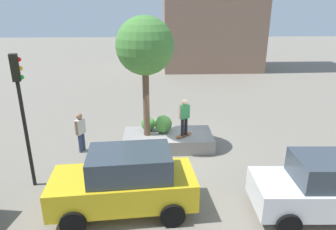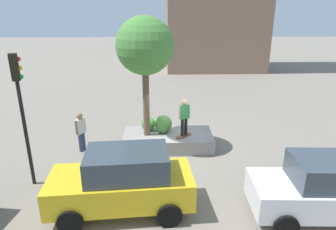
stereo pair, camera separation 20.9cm
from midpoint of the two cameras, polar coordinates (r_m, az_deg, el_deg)
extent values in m
plane|color=gray|center=(13.45, 1.98, -6.50)|extent=(120.00, 120.00, 0.00)
cube|color=gray|center=(13.54, 0.44, -4.85)|extent=(3.98, 1.98, 0.63)
cylinder|color=brown|center=(12.82, -3.74, 2.94)|extent=(0.28, 0.28, 3.25)
sphere|color=#4C8C3D|center=(12.37, -3.98, 13.12)|extent=(2.39, 2.39, 2.39)
sphere|color=#4C8C3D|center=(13.46, -0.46, -1.74)|extent=(0.79, 0.79, 0.79)
sphere|color=#4C8C3D|center=(13.72, -3.35, -1.68)|extent=(0.64, 0.64, 0.64)
cube|color=brown|center=(13.14, 3.53, -3.87)|extent=(0.74, 0.68, 0.02)
sphere|color=beige|center=(12.93, 3.00, -4.43)|extent=(0.06, 0.06, 0.06)
sphere|color=beige|center=(13.04, 2.48, -4.22)|extent=(0.06, 0.06, 0.06)
sphere|color=beige|center=(13.28, 4.55, -3.82)|extent=(0.06, 0.06, 0.06)
sphere|color=beige|center=(13.38, 4.03, -3.61)|extent=(0.06, 0.06, 0.06)
cylinder|color=black|center=(13.04, 3.90, -2.19)|extent=(0.14, 0.14, 0.78)
cylinder|color=black|center=(12.94, 3.22, -2.34)|extent=(0.14, 0.14, 0.78)
cube|color=#338C4C|center=(12.75, 3.63, 0.63)|extent=(0.47, 0.37, 0.61)
cylinder|color=#D8AD8C|center=(12.87, 4.48, 0.87)|extent=(0.09, 0.09, 0.57)
cylinder|color=#D8AD8C|center=(12.63, 2.76, 0.53)|extent=(0.09, 0.09, 0.57)
sphere|color=#D8AD8C|center=(12.62, 3.67, 2.48)|extent=(0.25, 0.25, 0.25)
cube|color=white|center=(10.15, 28.03, -13.35)|extent=(4.23, 1.93, 0.83)
cube|color=#38424C|center=(9.88, 29.84, -9.33)|extent=(2.39, 1.64, 0.75)
cylinder|color=black|center=(9.21, 22.28, -19.13)|extent=(0.71, 0.24, 0.71)
cylinder|color=black|center=(10.54, 18.93, -13.38)|extent=(0.71, 0.24, 0.71)
cube|color=gold|center=(9.40, -8.30, -13.55)|extent=(4.42, 2.12, 0.86)
cube|color=#38424C|center=(8.97, -7.16, -9.13)|extent=(2.52, 1.76, 0.77)
cylinder|color=black|center=(9.09, -17.54, -18.95)|extent=(0.74, 0.27, 0.73)
cylinder|color=black|center=(10.54, -15.70, -12.92)|extent=(0.74, 0.27, 0.73)
cylinder|color=black|center=(8.94, 0.98, -18.64)|extent=(0.74, 0.27, 0.73)
cylinder|color=black|center=(10.41, -0.25, -12.54)|extent=(0.74, 0.27, 0.73)
cylinder|color=black|center=(11.13, -25.08, -3.51)|extent=(0.12, 0.12, 3.78)
cube|color=black|center=(10.53, -26.87, 8.19)|extent=(0.32, 0.34, 0.85)
sphere|color=red|center=(10.47, -26.25, 9.61)|extent=(0.14, 0.14, 0.14)
sphere|color=gold|center=(10.52, -26.03, 8.11)|extent=(0.14, 0.14, 0.14)
sphere|color=green|center=(10.57, -25.80, 6.63)|extent=(0.14, 0.14, 0.14)
cylinder|color=navy|center=(13.56, -16.02, -5.12)|extent=(0.15, 0.15, 0.84)
cylinder|color=navy|center=(13.70, -15.49, -4.82)|extent=(0.15, 0.15, 0.84)
cube|color=silver|center=(13.35, -16.04, -2.04)|extent=(0.39, 0.51, 0.66)
cylinder|color=#9E7251|center=(13.17, -16.74, -2.32)|extent=(0.10, 0.10, 0.62)
cylinder|color=#9E7251|center=(13.52, -15.38, -1.62)|extent=(0.10, 0.10, 0.62)
sphere|color=#9E7251|center=(13.19, -16.23, -0.16)|extent=(0.27, 0.27, 0.27)
camera|label=1|loc=(0.10, -89.54, 0.16)|focal=31.76mm
camera|label=2|loc=(0.10, 90.46, -0.16)|focal=31.76mm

